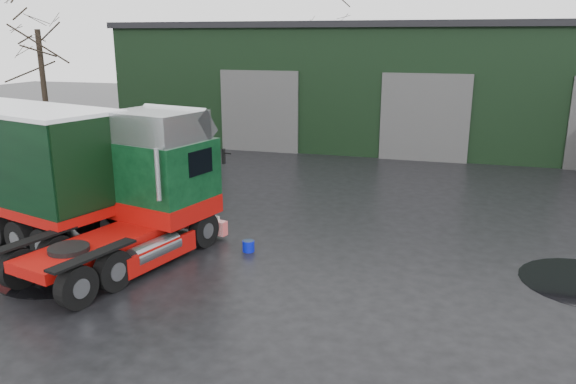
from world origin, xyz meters
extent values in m
plane|color=black|center=(0.00, 0.00, 0.00)|extent=(100.00, 100.00, 0.00)
cube|color=black|center=(2.00, 20.00, 3.00)|extent=(32.00, 12.00, 6.00)
cube|color=black|center=(2.00, 20.00, 6.15)|extent=(32.40, 12.40, 0.30)
cylinder|color=#0712AB|center=(-1.74, 0.87, 0.15)|extent=(0.37, 0.37, 0.30)
cylinder|color=black|center=(-5.64, -1.66, 0.00)|extent=(3.18, 3.18, 0.01)
camera|label=1|loc=(3.30, -12.36, 5.56)|focal=35.00mm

